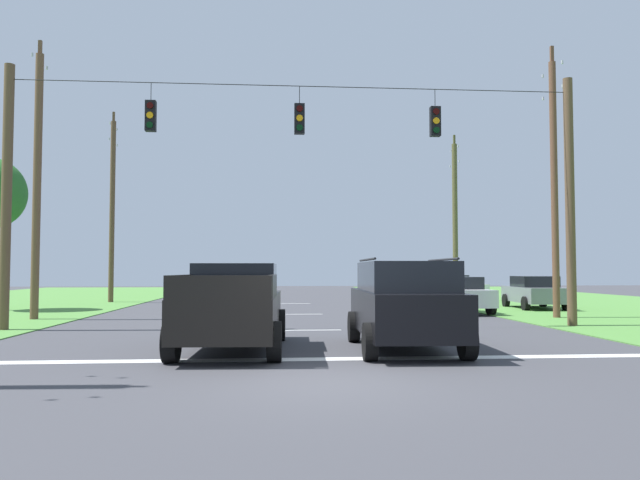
{
  "coord_description": "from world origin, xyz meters",
  "views": [
    {
      "loc": [
        -0.85,
        -10.0,
        1.79
      ],
      "look_at": [
        0.75,
        10.23,
        2.79
      ],
      "focal_mm": 34.54,
      "sensor_mm": 36.0,
      "label": 1
    }
  ],
  "objects_px": {
    "distant_car_oncoming": "(534,292)",
    "utility_pole_far_left": "(112,206)",
    "overhead_signal_span": "(298,187)",
    "pickup_truck": "(233,307)",
    "distant_car_crossing_white": "(447,288)",
    "utility_pole_far_right": "(455,218)",
    "utility_pole_mid_right": "(554,180)",
    "suv_black": "(404,303)",
    "utility_pole_mid_left": "(37,181)",
    "distant_car_far_parked": "(456,294)"
  },
  "relations": [
    {
      "from": "distant_car_oncoming",
      "to": "utility_pole_far_left",
      "type": "bearing_deg",
      "value": 160.73
    },
    {
      "from": "overhead_signal_span",
      "to": "pickup_truck",
      "type": "height_order",
      "value": "overhead_signal_span"
    },
    {
      "from": "pickup_truck",
      "to": "distant_car_crossing_white",
      "type": "bearing_deg",
      "value": 61.72
    },
    {
      "from": "utility_pole_far_right",
      "to": "utility_pole_mid_right",
      "type": "bearing_deg",
      "value": -90.71
    },
    {
      "from": "suv_black",
      "to": "utility_pole_mid_left",
      "type": "bearing_deg",
      "value": 140.91
    },
    {
      "from": "overhead_signal_span",
      "to": "utility_pole_mid_left",
      "type": "xyz_separation_m",
      "value": [
        -9.37,
        4.01,
        0.64
      ]
    },
    {
      "from": "utility_pole_mid_right",
      "to": "utility_pole_far_left",
      "type": "xyz_separation_m",
      "value": [
        -19.55,
        12.76,
        0.17
      ]
    },
    {
      "from": "distant_car_crossing_white",
      "to": "utility_pole_far_right",
      "type": "relative_size",
      "value": 0.45
    },
    {
      "from": "overhead_signal_span",
      "to": "utility_pole_mid_right",
      "type": "bearing_deg",
      "value": 18.35
    },
    {
      "from": "distant_car_far_parked",
      "to": "utility_pole_far_left",
      "type": "bearing_deg",
      "value": 149.52
    },
    {
      "from": "pickup_truck",
      "to": "utility_pole_mid_right",
      "type": "distance_m",
      "value": 14.76
    },
    {
      "from": "overhead_signal_span",
      "to": "utility_pole_far_right",
      "type": "xyz_separation_m",
      "value": [
        9.99,
        16.39,
        0.5
      ]
    },
    {
      "from": "distant_car_crossing_white",
      "to": "utility_pole_mid_left",
      "type": "xyz_separation_m",
      "value": [
        -18.45,
        -11.02,
        4.24
      ]
    },
    {
      "from": "distant_car_oncoming",
      "to": "utility_pole_mid_left",
      "type": "xyz_separation_m",
      "value": [
        -20.72,
        -4.64,
        4.24
      ]
    },
    {
      "from": "distant_car_far_parked",
      "to": "utility_pole_far_right",
      "type": "height_order",
      "value": "utility_pole_far_right"
    },
    {
      "from": "suv_black",
      "to": "distant_car_crossing_white",
      "type": "bearing_deg",
      "value": 71.27
    },
    {
      "from": "suv_black",
      "to": "distant_car_crossing_white",
      "type": "relative_size",
      "value": 1.11
    },
    {
      "from": "utility_pole_far_right",
      "to": "pickup_truck",
      "type": "bearing_deg",
      "value": -118.66
    },
    {
      "from": "distant_car_crossing_white",
      "to": "pickup_truck",
      "type": "bearing_deg",
      "value": -118.28
    },
    {
      "from": "pickup_truck",
      "to": "utility_pole_mid_left",
      "type": "height_order",
      "value": "utility_pole_mid_left"
    },
    {
      "from": "distant_car_far_parked",
      "to": "utility_pole_mid_left",
      "type": "distance_m",
      "value": 16.96
    },
    {
      "from": "distant_car_oncoming",
      "to": "utility_pole_far_left",
      "type": "relative_size",
      "value": 0.41
    },
    {
      "from": "distant_car_crossing_white",
      "to": "utility_pole_far_right",
      "type": "bearing_deg",
      "value": 56.07
    },
    {
      "from": "suv_black",
      "to": "distant_car_oncoming",
      "type": "distance_m",
      "value": 16.76
    },
    {
      "from": "pickup_truck",
      "to": "utility_pole_mid_left",
      "type": "xyz_separation_m",
      "value": [
        -7.69,
        8.97,
        4.07
      ]
    },
    {
      "from": "distant_car_oncoming",
      "to": "utility_pole_mid_left",
      "type": "height_order",
      "value": "utility_pole_mid_left"
    },
    {
      "from": "pickup_truck",
      "to": "distant_car_crossing_white",
      "type": "distance_m",
      "value": 22.7
    },
    {
      "from": "suv_black",
      "to": "utility_pole_mid_right",
      "type": "xyz_separation_m",
      "value": [
        7.66,
        8.62,
        4.15
      ]
    },
    {
      "from": "distant_car_oncoming",
      "to": "utility_pole_mid_right",
      "type": "relative_size",
      "value": 0.43
    },
    {
      "from": "utility_pole_far_right",
      "to": "utility_pole_mid_left",
      "type": "bearing_deg",
      "value": -147.41
    },
    {
      "from": "utility_pole_far_right",
      "to": "overhead_signal_span",
      "type": "bearing_deg",
      "value": -121.36
    },
    {
      "from": "utility_pole_mid_right",
      "to": "utility_pole_far_right",
      "type": "height_order",
      "value": "utility_pole_mid_right"
    },
    {
      "from": "overhead_signal_span",
      "to": "pickup_truck",
      "type": "bearing_deg",
      "value": -108.71
    },
    {
      "from": "distant_car_crossing_white",
      "to": "utility_pole_far_left",
      "type": "distance_m",
      "value": 19.37
    },
    {
      "from": "pickup_truck",
      "to": "distant_car_far_parked",
      "type": "distance_m",
      "value": 14.11
    },
    {
      "from": "pickup_truck",
      "to": "distant_car_oncoming",
      "type": "bearing_deg",
      "value": 46.26
    },
    {
      "from": "pickup_truck",
      "to": "utility_pole_far_right",
      "type": "distance_m",
      "value": 24.64
    },
    {
      "from": "suv_black",
      "to": "distant_car_far_parked",
      "type": "distance_m",
      "value": 12.53
    },
    {
      "from": "utility_pole_far_left",
      "to": "pickup_truck",
      "type": "bearing_deg",
      "value": -69.04
    },
    {
      "from": "distant_car_crossing_white",
      "to": "utility_pole_mid_right",
      "type": "height_order",
      "value": "utility_pole_mid_right"
    },
    {
      "from": "distant_car_crossing_white",
      "to": "utility_pole_far_right",
      "type": "height_order",
      "value": "utility_pole_far_right"
    },
    {
      "from": "overhead_signal_span",
      "to": "distant_car_oncoming",
      "type": "xyz_separation_m",
      "value": [
        11.35,
        8.65,
        -3.6
      ]
    },
    {
      "from": "distant_car_crossing_white",
      "to": "distant_car_oncoming",
      "type": "height_order",
      "value": "same"
    },
    {
      "from": "distant_car_far_parked",
      "to": "distant_car_crossing_white",
      "type": "bearing_deg",
      "value": 76.09
    },
    {
      "from": "utility_pole_mid_right",
      "to": "utility_pole_far_right",
      "type": "xyz_separation_m",
      "value": [
        0.16,
        13.13,
        -0.32
      ]
    },
    {
      "from": "pickup_truck",
      "to": "utility_pole_far_right",
      "type": "xyz_separation_m",
      "value": [
        11.67,
        21.35,
        3.92
      ]
    },
    {
      "from": "overhead_signal_span",
      "to": "distant_car_far_parked",
      "type": "bearing_deg",
      "value": 42.13
    },
    {
      "from": "distant_car_far_parked",
      "to": "utility_pole_far_left",
      "type": "distance_m",
      "value": 19.82
    },
    {
      "from": "overhead_signal_span",
      "to": "utility_pole_far_right",
      "type": "bearing_deg",
      "value": 58.64
    },
    {
      "from": "suv_black",
      "to": "distant_car_far_parked",
      "type": "xyz_separation_m",
      "value": [
        4.74,
        11.6,
        -0.27
      ]
    }
  ]
}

